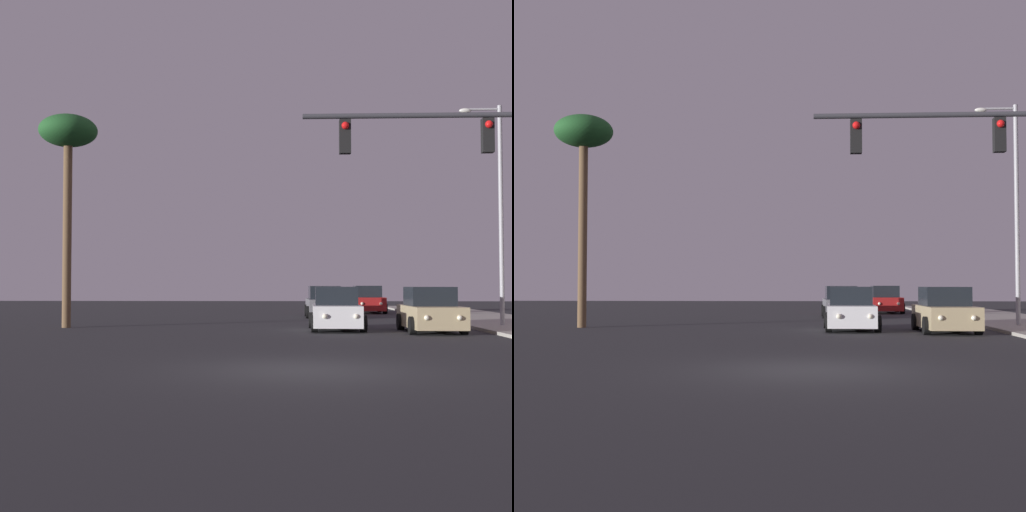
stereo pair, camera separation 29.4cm
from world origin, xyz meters
The scene contains 8 objects.
ground_plane centered at (0.00, 0.00, 0.00)m, with size 120.00×120.00×0.00m, color #28282B.
car_red centered at (4.70, 29.58, 0.76)m, with size 2.04×4.31×1.68m.
car_tan centered at (4.99, 11.87, 0.76)m, with size 2.04×4.32×1.68m.
car_grey centered at (1.70, 23.66, 0.76)m, with size 2.04×4.33×1.68m.
car_white centered at (1.57, 12.89, 0.76)m, with size 2.04×4.34×1.68m.
traffic_light_mast centered at (5.34, 3.84, 4.74)m, with size 7.55×0.36×6.50m.
street_lamp centered at (8.29, 14.47, 5.12)m, with size 1.74×0.24×9.00m.
palm_tree_near centered at (-9.37, 14.00, 7.64)m, with size 2.40×2.40×8.79m.
Camera 2 is at (-0.12, -14.87, 1.78)m, focal length 50.00 mm.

